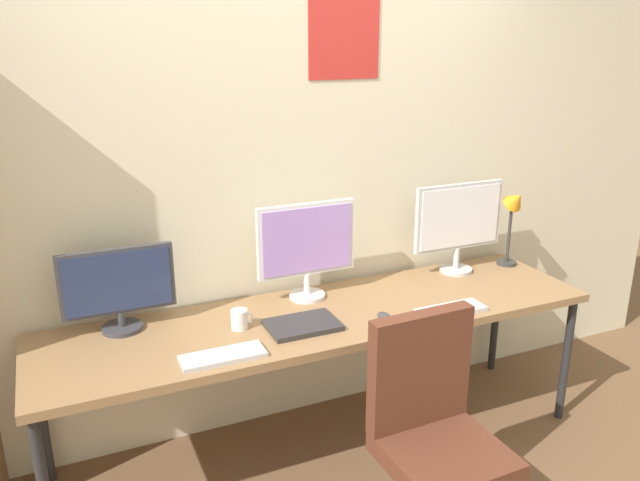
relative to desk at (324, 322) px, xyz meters
The scene contains 12 objects.
wall_back 0.74m from the desk, 89.96° to the left, with size 5.07×0.11×2.60m.
desk is the anchor object (origin of this frame).
office_chair 0.84m from the desk, 80.78° to the right, with size 0.52×0.52×0.99m.
monitor_left 0.96m from the desk, 166.73° to the left, with size 0.49×0.18×0.38m.
monitor_center 0.39m from the desk, 90.00° to the left, with size 0.51×0.18×0.49m.
monitor_right 0.98m from the desk, 13.27° to the left, with size 0.54×0.18×0.50m.
desk_lamp 1.30m from the desk, ahead, with size 0.11×0.16×0.46m.
keyboard_left 0.61m from the desk, 157.67° to the right, with size 0.35×0.13×0.02m, color silver.
keyboard_right 0.61m from the desk, 22.33° to the right, with size 0.34×0.13×0.02m, color silver.
computer_mouse 0.30m from the desk, 38.26° to the right, with size 0.06×0.10×0.03m, color #38383D.
laptop_closed 0.19m from the desk, 147.37° to the right, with size 0.32×0.22×0.02m, color #2D2D2D.
coffee_mug 0.42m from the desk, behind, with size 0.11×0.08×0.09m.
Camera 1 is at (-1.13, -1.90, 2.01)m, focal length 35.54 mm.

